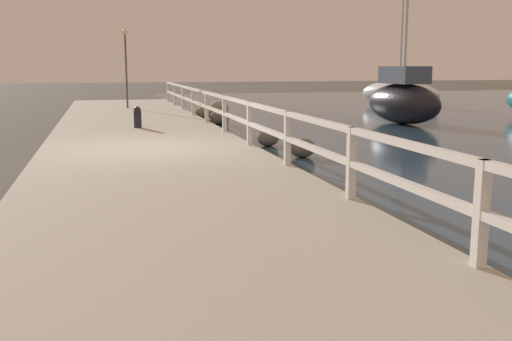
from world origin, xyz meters
TOP-DOWN VIEW (x-y plane):
  - ground_plane at (0.00, 0.00)m, footprint 120.00×120.00m
  - dock_walkway at (0.00, 0.00)m, footprint 4.40×36.00m
  - railing at (2.10, 0.00)m, footprint 0.10×32.50m
  - boulder_far_strip at (3.60, 11.26)m, footprint 0.78×0.70m
  - boulder_water_edge at (3.05, 1.94)m, footprint 0.55×0.49m
  - boulder_upstream at (2.92, 7.72)m, footprint 0.65×0.58m
  - boulder_near_dock at (3.28, -0.05)m, footprint 0.57×0.51m
  - boulder_mid_strip at (2.77, 9.87)m, footprint 0.63×0.56m
  - mooring_bollard at (-0.00, 4.22)m, footprint 0.21×0.21m
  - dock_lamp at (0.06, 12.07)m, footprint 0.22×0.22m
  - sailboat_black at (9.08, 6.36)m, footprint 1.86×3.83m
  - sailboat_white at (13.30, 14.68)m, footprint 3.05×4.90m

SIDE VIEW (x-z plane):
  - ground_plane at x=0.00m, z-range 0.00..0.00m
  - dock_walkway at x=0.00m, z-range 0.00..0.31m
  - boulder_water_edge at x=3.05m, z-range 0.00..0.41m
  - boulder_near_dock at x=3.28m, z-range 0.00..0.43m
  - boulder_mid_strip at x=2.77m, z-range 0.00..0.47m
  - boulder_upstream at x=2.92m, z-range 0.00..0.49m
  - boulder_far_strip at x=3.60m, z-range 0.00..0.58m
  - mooring_bollard at x=0.00m, z-range 0.31..0.89m
  - sailboat_white at x=13.30m, z-range -2.78..4.15m
  - sailboat_black at x=9.08m, z-range -3.31..4.98m
  - railing at x=2.10m, z-range 0.48..1.39m
  - dock_lamp at x=0.06m, z-range 0.88..3.96m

